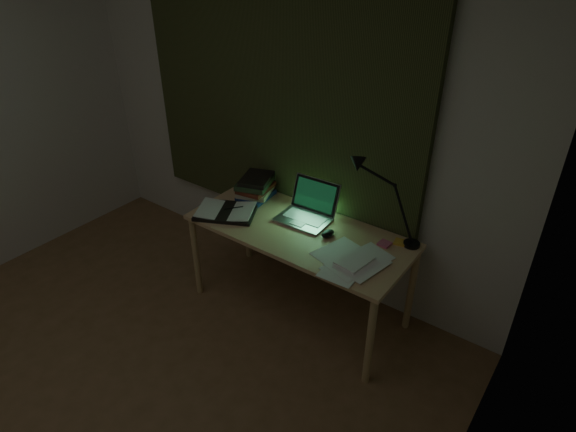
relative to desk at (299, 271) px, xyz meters
name	(u,v)px	position (x,y,z in m)	size (l,w,h in m)	color
wall_back	(279,110)	(-0.46, 0.40, 0.92)	(3.50, 0.00, 2.50)	beige
curtain	(275,82)	(-0.46, 0.36, 1.12)	(2.20, 0.06, 2.00)	#2B3219
desk	(299,271)	(0.00, 0.00, 0.00)	(1.45, 0.64, 0.66)	#DCB076
laptop	(303,205)	(-0.04, 0.10, 0.45)	(0.34, 0.38, 0.24)	#A2A2A6
open_textbook	(226,211)	(-0.51, -0.13, 0.35)	(0.39, 0.28, 0.03)	silver
book_stack	(256,186)	(-0.50, 0.17, 0.42)	(0.21, 0.25, 0.17)	silver
loose_papers	(349,257)	(0.41, -0.08, 0.34)	(0.33, 0.35, 0.02)	white
mouse	(328,234)	(0.19, 0.04, 0.35)	(0.06, 0.10, 0.04)	black
sticky_yellow	(400,242)	(0.59, 0.24, 0.34)	(0.07, 0.07, 0.01)	gold
sticky_pink	(385,244)	(0.52, 0.16, 0.34)	(0.07, 0.07, 0.01)	#E35880
desk_lamp	(418,207)	(0.65, 0.25, 0.60)	(0.36, 0.28, 0.54)	black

